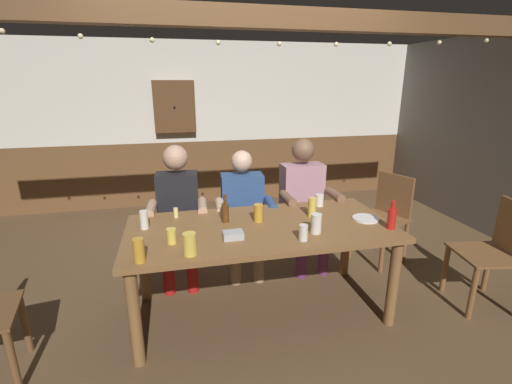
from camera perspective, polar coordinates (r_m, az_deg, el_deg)
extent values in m
plane|color=brown|center=(3.16, 0.30, -17.08)|extent=(7.21, 7.21, 0.00)
cube|color=silver|center=(5.38, -6.76, 15.42)|extent=(6.01, 0.12, 1.38)
cube|color=brown|center=(5.53, -6.34, 3.37)|extent=(6.01, 0.12, 0.93)
cube|color=brown|center=(2.98, -1.31, 25.94)|extent=(5.41, 0.14, 0.16)
cube|color=brown|center=(2.72, 0.82, -5.78)|extent=(1.99, 0.92, 0.04)
cylinder|color=brown|center=(2.52, -18.67, -18.37)|extent=(0.08, 0.08, 0.69)
cylinder|color=brown|center=(2.93, 20.88, -13.34)|extent=(0.08, 0.08, 0.69)
cylinder|color=brown|center=(3.18, -17.46, -10.45)|extent=(0.08, 0.08, 0.69)
cylinder|color=brown|center=(3.50, 14.07, -7.47)|extent=(0.08, 0.08, 0.69)
cube|color=black|center=(3.37, -12.22, -1.44)|extent=(0.38, 0.23, 0.53)
sphere|color=tan|center=(3.26, -12.67, 5.34)|extent=(0.22, 0.22, 0.22)
cylinder|color=#AD1919|center=(3.31, -10.29, -6.21)|extent=(0.15, 0.41, 0.13)
cylinder|color=#AD1919|center=(3.32, -13.81, -6.36)|extent=(0.15, 0.41, 0.13)
cylinder|color=#AD1919|center=(3.24, -10.06, -11.99)|extent=(0.10, 0.10, 0.42)
cylinder|color=#AD1919|center=(3.26, -13.71, -12.12)|extent=(0.10, 0.10, 0.42)
cylinder|color=tan|center=(3.12, -8.50, -2.21)|extent=(0.10, 0.28, 0.08)
cylinder|color=tan|center=(3.15, -16.33, -2.57)|extent=(0.10, 0.28, 0.08)
cube|color=#2D4C84|center=(3.43, -2.20, -1.13)|extent=(0.40, 0.24, 0.48)
sphere|color=beige|center=(3.33, -2.27, 4.93)|extent=(0.20, 0.20, 0.20)
cylinder|color=#997F60|center=(3.40, -0.07, -5.29)|extent=(0.15, 0.38, 0.13)
cylinder|color=#997F60|center=(3.37, -3.69, -5.50)|extent=(0.15, 0.38, 0.13)
cylinder|color=#997F60|center=(3.35, 0.45, -10.75)|extent=(0.10, 0.10, 0.42)
cylinder|color=#997F60|center=(3.32, -3.28, -11.02)|extent=(0.10, 0.10, 0.42)
cylinder|color=#2D4C84|center=(3.22, 2.35, -1.89)|extent=(0.10, 0.28, 0.08)
cylinder|color=beige|center=(3.16, -5.69, -2.32)|extent=(0.10, 0.28, 0.08)
cube|color=#B78493|center=(3.57, 7.24, 0.06)|extent=(0.41, 0.22, 0.55)
sphere|color=brown|center=(3.47, 7.50, 6.61)|extent=(0.22, 0.22, 0.22)
cylinder|color=#6B2D66|center=(3.57, 9.57, -4.38)|extent=(0.14, 0.39, 0.13)
cylinder|color=#6B2D66|center=(3.49, 6.22, -4.75)|extent=(0.14, 0.39, 0.13)
cylinder|color=#6B2D66|center=(3.52, 10.62, -9.56)|extent=(0.10, 0.10, 0.42)
cylinder|color=#6B2D66|center=(3.44, 7.21, -10.06)|extent=(0.10, 0.10, 0.42)
cylinder|color=brown|center=(3.44, 12.34, -0.39)|extent=(0.09, 0.28, 0.08)
cylinder|color=brown|center=(3.26, 5.02, -1.00)|extent=(0.09, 0.28, 0.08)
cylinder|color=brown|center=(3.01, -32.75, -17.08)|extent=(0.04, 0.04, 0.44)
cylinder|color=brown|center=(2.70, -34.07, -21.43)|extent=(0.04, 0.04, 0.44)
cube|color=brown|center=(3.46, 32.59, -8.30)|extent=(0.51, 0.51, 0.02)
cylinder|color=brown|center=(3.31, 31.08, -13.58)|extent=(0.04, 0.04, 0.44)
cylinder|color=brown|center=(3.59, 27.75, -10.69)|extent=(0.04, 0.04, 0.44)
cylinder|color=brown|center=(3.79, 32.77, -10.02)|extent=(0.04, 0.04, 0.44)
cube|color=brown|center=(3.84, 19.05, -4.04)|extent=(0.58, 0.58, 0.02)
cube|color=brown|center=(3.93, 21.07, -0.38)|extent=(0.18, 0.38, 0.42)
cylinder|color=brown|center=(3.68, 19.36, -8.88)|extent=(0.04, 0.04, 0.44)
cylinder|color=brown|center=(3.89, 14.80, -7.05)|extent=(0.04, 0.04, 0.44)
cylinder|color=brown|center=(3.98, 22.57, -7.26)|extent=(0.04, 0.04, 0.44)
cylinder|color=brown|center=(4.17, 18.17, -5.67)|extent=(0.04, 0.04, 0.44)
cylinder|color=#F9E08C|center=(2.94, -12.58, -3.22)|extent=(0.04, 0.04, 0.08)
cube|color=#B2B7BC|center=(2.51, -3.65, -6.82)|extent=(0.14, 0.10, 0.05)
cylinder|color=white|center=(2.97, 16.96, -4.05)|extent=(0.21, 0.21, 0.01)
cylinder|color=red|center=(2.83, 20.67, -4.00)|extent=(0.06, 0.06, 0.15)
cylinder|color=red|center=(2.79, 20.89, -1.94)|extent=(0.03, 0.03, 0.06)
cylinder|color=#593314|center=(2.78, -4.88, -3.30)|extent=(0.06, 0.06, 0.15)
cylinder|color=#593314|center=(2.74, -4.94, -1.10)|extent=(0.02, 0.02, 0.08)
cylinder|color=white|center=(2.48, 7.51, -6.39)|extent=(0.06, 0.06, 0.11)
cylinder|color=#E5C64C|center=(2.49, -13.23, -6.80)|extent=(0.07, 0.07, 0.10)
cylinder|color=gold|center=(2.29, -18.06, -8.79)|extent=(0.07, 0.07, 0.15)
cylinder|color=#E5C64C|center=(2.91, 8.87, -2.39)|extent=(0.06, 0.06, 0.16)
cylinder|color=white|center=(2.77, -17.32, -4.23)|extent=(0.06, 0.06, 0.14)
cylinder|color=gold|center=(2.77, 0.40, -3.35)|extent=(0.07, 0.07, 0.14)
cylinder|color=#E5C64C|center=(2.30, -10.46, -8.11)|extent=(0.08, 0.08, 0.14)
cylinder|color=white|center=(3.18, 9.99, -1.28)|extent=(0.08, 0.08, 0.10)
cylinder|color=white|center=(2.61, 9.51, -4.96)|extent=(0.08, 0.08, 0.14)
cube|color=brown|center=(5.22, -12.79, 13.05)|extent=(0.56, 0.12, 0.70)
sphere|color=black|center=(5.15, -12.78, 13.00)|extent=(0.03, 0.03, 0.03)
sphere|color=#F9EAB2|center=(3.03, -35.25, 20.10)|extent=(0.04, 0.04, 0.04)
sphere|color=#F9EAB2|center=(2.91, -26.05, 21.29)|extent=(0.04, 0.04, 0.04)
sphere|color=#F9EAB2|center=(2.85, -16.13, 22.13)|extent=(0.04, 0.04, 0.04)
sphere|color=#F9EAB2|center=(2.87, -6.01, 22.49)|extent=(0.04, 0.04, 0.04)
sphere|color=#F9EAB2|center=(2.97, 3.71, 22.37)|extent=(0.04, 0.04, 0.04)
sphere|color=#F9EAB2|center=(3.13, 12.59, 21.87)|extent=(0.04, 0.04, 0.04)
sphere|color=#F9EAB2|center=(3.35, 20.37, 21.14)|extent=(0.04, 0.04, 0.04)
sphere|color=#F9EAB2|center=(3.62, 27.04, 20.33)|extent=(0.04, 0.04, 0.04)
sphere|color=#F9EAB2|center=(3.93, 32.68, 19.53)|extent=(0.04, 0.04, 0.04)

